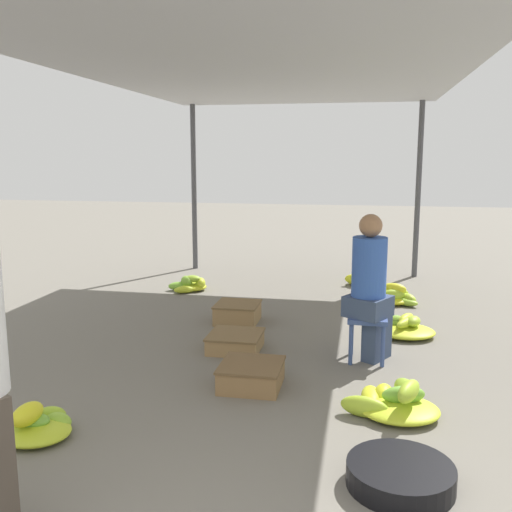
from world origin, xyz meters
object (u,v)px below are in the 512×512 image
(stool, at_px, (367,325))
(banana_pile_right_0, at_px, (394,402))
(banana_pile_left_1, at_px, (190,285))
(basin_black, at_px, (400,475))
(crate_far, at_px, (238,313))
(crate_near, at_px, (251,375))
(banana_pile_right_2, at_px, (362,279))
(crate_mid, at_px, (235,341))
(banana_pile_left_0, at_px, (37,425))
(banana_pile_right_3, at_px, (404,327))
(vendor_seated, at_px, (371,286))
(banana_pile_right_1, at_px, (395,297))

(stool, distance_m, banana_pile_right_0, 1.09)
(banana_pile_left_1, bearing_deg, stool, -44.13)
(basin_black, distance_m, crate_far, 3.32)
(crate_near, bearing_deg, banana_pile_right_2, 77.68)
(banana_pile_right_2, bearing_deg, crate_mid, -110.97)
(banana_pile_left_0, bearing_deg, crate_far, 75.76)
(banana_pile_right_2, height_order, crate_far, banana_pile_right_2)
(basin_black, xyz_separation_m, banana_pile_right_3, (0.20, 2.79, 0.01))
(banana_pile_right_0, bearing_deg, vendor_seated, 99.50)
(vendor_seated, xyz_separation_m, crate_mid, (-1.22, 0.04, -0.60))
(banana_pile_right_0, height_order, banana_pile_right_2, banana_pile_right_0)
(crate_mid, bearing_deg, banana_pile_right_0, -38.05)
(basin_black, height_order, banana_pile_right_2, banana_pile_right_2)
(banana_pile_right_1, relative_size, crate_mid, 1.21)
(banana_pile_left_0, bearing_deg, banana_pile_right_0, 19.12)
(banana_pile_right_0, distance_m, banana_pile_right_1, 3.13)
(banana_pile_left_0, height_order, banana_pile_right_3, banana_pile_left_0)
(banana_pile_right_2, distance_m, banana_pile_right_3, 2.28)
(banana_pile_right_0, height_order, crate_mid, banana_pile_right_0)
(stool, relative_size, banana_pile_left_0, 0.84)
(basin_black, distance_m, banana_pile_right_1, 4.06)
(stool, relative_size, banana_pile_left_1, 0.71)
(crate_near, bearing_deg, basin_black, -48.17)
(banana_pile_left_1, bearing_deg, banana_pile_right_0, -52.57)
(banana_pile_right_1, relative_size, banana_pile_right_3, 0.97)
(vendor_seated, distance_m, banana_pile_right_0, 1.22)
(basin_black, distance_m, banana_pile_right_3, 2.80)
(stool, xyz_separation_m, crate_mid, (-1.21, 0.05, -0.25))
(banana_pile_left_0, height_order, crate_mid, banana_pile_left_0)
(crate_near, bearing_deg, crate_mid, 110.96)
(banana_pile_right_3, bearing_deg, banana_pile_left_0, -132.94)
(banana_pile_right_1, height_order, banana_pile_right_3, banana_pile_right_1)
(banana_pile_right_0, xyz_separation_m, crate_near, (-1.08, 0.27, 0.01))
(banana_pile_left_1, height_order, banana_pile_right_3, banana_pile_left_1)
(banana_pile_right_3, height_order, crate_far, crate_far)
(banana_pile_left_1, distance_m, crate_far, 1.64)
(banana_pile_right_1, height_order, crate_mid, banana_pile_right_1)
(stool, bearing_deg, banana_pile_right_3, 65.26)
(stool, distance_m, banana_pile_left_1, 3.28)
(banana_pile_right_2, relative_size, banana_pile_right_3, 0.84)
(banana_pile_left_1, height_order, banana_pile_right_2, banana_pile_right_2)
(banana_pile_right_0, height_order, crate_far, banana_pile_right_0)
(vendor_seated, height_order, crate_near, vendor_seated)
(banana_pile_left_1, bearing_deg, banana_pile_right_3, -28.11)
(vendor_seated, relative_size, crate_mid, 2.68)
(banana_pile_left_0, relative_size, crate_mid, 0.99)
(crate_mid, bearing_deg, crate_far, 101.35)
(basin_black, xyz_separation_m, banana_pile_right_1, (0.17, 4.05, 0.02))
(banana_pile_left_0, bearing_deg, crate_near, 41.49)
(banana_pile_right_1, bearing_deg, banana_pile_left_1, 175.80)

